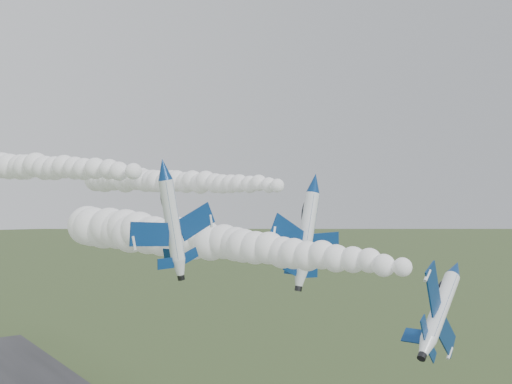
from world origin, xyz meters
The scene contains 6 objects.
jet_lead centered at (7.98, -1.05, 35.57)m, with size 5.96×11.16×7.58m.
smoke_trail_jet_lead centered at (0.66, 28.72, 36.79)m, with size 5.95×57.16×5.95m, color silver, non-canonical shape.
jet_pair_left centered at (-9.50, 20.52, 44.87)m, with size 10.51×12.68×3.57m.
smoke_trail_jet_pair_left centered at (-16.49, 59.13, 47.30)m, with size 5.16×72.34×5.16m, color silver, non-canonical shape.
jet_pair_right centered at (10.95, 20.50, 43.94)m, with size 11.87×14.47×4.21m.
smoke_trail_jet_pair_right centered at (8.17, 53.34, 45.21)m, with size 4.76×57.83×4.76m, color silver, non-canonical shape.
Camera 1 is at (-36.13, -30.96, 41.19)m, focal length 40.00 mm.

